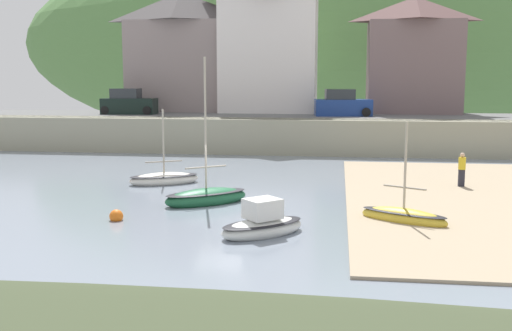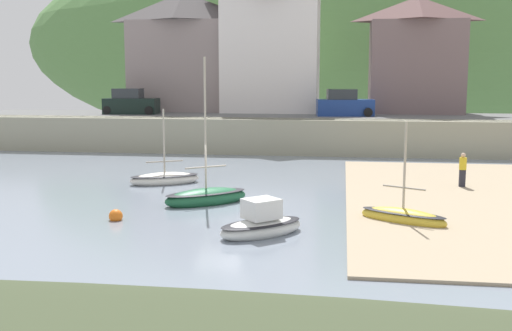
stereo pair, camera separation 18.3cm
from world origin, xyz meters
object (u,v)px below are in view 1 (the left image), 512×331
object	(u,v)px
dinghy_open_wooden	(206,197)
waterfront_building_right	(414,54)
parked_car_near_slipway	(129,103)
person_on_slipway	(462,168)
rowboat_small_beached	(263,225)
parked_car_by_wall	(342,105)
sailboat_white_hull	(164,179)
sailboat_nearest_shore	(404,217)
waterfront_building_left	(182,51)
mooring_buoy	(116,216)
waterfront_building_centre	(270,41)

from	to	relation	value
dinghy_open_wooden	waterfront_building_right	bearing A→B (deg)	28.99
parked_car_near_slipway	waterfront_building_right	bearing A→B (deg)	10.27
waterfront_building_right	person_on_slipway	world-z (taller)	waterfront_building_right
rowboat_small_beached	parked_car_by_wall	size ratio (longest dim) A/B	0.76
sailboat_white_hull	parked_car_near_slipway	world-z (taller)	parked_car_near_slipway
sailboat_nearest_shore	rowboat_small_beached	world-z (taller)	sailboat_nearest_shore
waterfront_building_left	parked_car_by_wall	distance (m)	14.49
waterfront_building_left	dinghy_open_wooden	size ratio (longest dim) A/B	1.53
parked_car_near_slipway	mooring_buoy	distance (m)	25.53
waterfront_building_centre	waterfront_building_right	world-z (taller)	waterfront_building_centre
parked_car_near_slipway	sailboat_white_hull	bearing A→B (deg)	-66.85
dinghy_open_wooden	parked_car_by_wall	size ratio (longest dim) A/B	1.47
sailboat_nearest_shore	mooring_buoy	distance (m)	10.60
sailboat_nearest_shore	sailboat_white_hull	size ratio (longest dim) A/B	1.00
rowboat_small_beached	parked_car_by_wall	world-z (taller)	parked_car_by_wall
sailboat_white_hull	parked_car_by_wall	bearing A→B (deg)	33.29
rowboat_small_beached	dinghy_open_wooden	world-z (taller)	dinghy_open_wooden
person_on_slipway	mooring_buoy	bearing A→B (deg)	-148.82
sailboat_nearest_shore	parked_car_near_slipway	world-z (taller)	parked_car_near_slipway
waterfront_building_right	rowboat_small_beached	distance (m)	31.73
mooring_buoy	dinghy_open_wooden	bearing A→B (deg)	51.63
mooring_buoy	person_on_slipway	bearing A→B (deg)	31.18
rowboat_small_beached	person_on_slipway	world-z (taller)	person_on_slipway
sailboat_nearest_shore	parked_car_near_slipway	size ratio (longest dim) A/B	0.94
waterfront_building_right	mooring_buoy	distance (m)	32.51
waterfront_building_left	sailboat_white_hull	bearing A→B (deg)	-78.21
parked_car_by_wall	rowboat_small_beached	bearing A→B (deg)	-102.99
sailboat_white_hull	waterfront_building_right	bearing A→B (deg)	27.20
waterfront_building_right	waterfront_building_centre	bearing A→B (deg)	180.00
waterfront_building_left	waterfront_building_right	size ratio (longest dim) A/B	1.07
dinghy_open_wooden	person_on_slipway	size ratio (longest dim) A/B	3.89
waterfront_building_right	sailboat_white_hull	distance (m)	26.10
waterfront_building_centre	waterfront_building_right	xyz separation A→B (m)	(11.36, 0.00, -1.09)
sailboat_white_hull	parked_car_by_wall	distance (m)	18.75
dinghy_open_wooden	sailboat_white_hull	bearing A→B (deg)	87.98
mooring_buoy	sailboat_nearest_shore	bearing A→B (deg)	5.03
sailboat_nearest_shore	parked_car_by_wall	world-z (taller)	parked_car_by_wall
parked_car_by_wall	mooring_buoy	distance (m)	25.70
rowboat_small_beached	dinghy_open_wooden	size ratio (longest dim) A/B	0.52
waterfront_building_right	rowboat_small_beached	bearing A→B (deg)	-105.35
sailboat_white_hull	parked_car_near_slipway	size ratio (longest dim) A/B	0.94
waterfront_building_right	parked_car_near_slipway	bearing A→B (deg)	-168.30
waterfront_building_right	dinghy_open_wooden	bearing A→B (deg)	-113.94
waterfront_building_left	parked_car_by_wall	xyz separation A→B (m)	(13.15, -4.50, -4.10)
waterfront_building_centre	sailboat_white_hull	xyz separation A→B (m)	(-2.93, -20.78, -7.81)
waterfront_building_left	sailboat_nearest_shore	xyz separation A→B (m)	(15.32, -27.67, -7.05)
dinghy_open_wooden	parked_car_by_wall	xyz separation A→B (m)	(5.71, 20.71, 2.91)
sailboat_nearest_shore	mooring_buoy	size ratio (longest dim) A/B	7.56
waterfront_building_left	dinghy_open_wooden	world-z (taller)	waterfront_building_left
rowboat_small_beached	dinghy_open_wooden	bearing A→B (deg)	80.05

